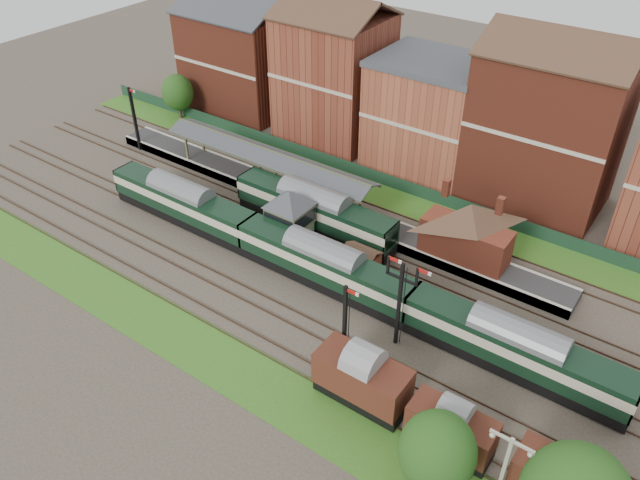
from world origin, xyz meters
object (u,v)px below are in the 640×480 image
Objects in this scene: semaphore_bracket at (400,299)px; goods_van_a at (362,378)px; signal_box at (290,216)px; platform_railcar at (314,210)px; dmu_train at (324,264)px.

goods_van_a is at bearing -82.68° from semaphore_bracket.
semaphore_bracket is at bearing -20.92° from signal_box.
signal_box is 16.16m from semaphore_bracket.
goods_van_a is (15.38, -15.50, -0.06)m from platform_railcar.
semaphore_bracket is at bearing -15.86° from dmu_train.
dmu_train is (-8.80, 2.50, -2.29)m from semaphore_bracket.
semaphore_bracket is (15.04, -5.75, 1.44)m from signal_box.
dmu_train is at bearing -27.52° from signal_box.
platform_railcar is at bearing 134.77° from goods_van_a.
goods_van_a reaches higher than platform_railcar.
dmu_train is (6.24, -3.25, -0.85)m from signal_box.
platform_railcar is (-14.54, 9.00, -2.26)m from semaphore_bracket.
signal_box reaches higher than goods_van_a.
semaphore_bracket is 17.25m from platform_railcar.
signal_box is 20.07m from goods_van_a.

